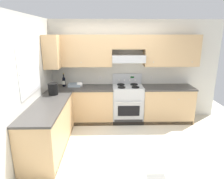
# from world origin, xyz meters

# --- Properties ---
(ground_plane) EXTENTS (7.04, 7.04, 0.00)m
(ground_plane) POSITION_xyz_m (0.00, 0.00, 0.00)
(ground_plane) COLOR beige
(wall_back) EXTENTS (4.68, 0.57, 2.55)m
(wall_back) POSITION_xyz_m (0.41, 1.53, 1.48)
(wall_back) COLOR silver
(wall_back) RESTS_ON ground_plane
(wall_left) EXTENTS (0.47, 4.00, 2.55)m
(wall_left) POSITION_xyz_m (-1.59, 0.23, 1.34)
(wall_left) COLOR silver
(wall_left) RESTS_ON ground_plane
(counter_back_run) EXTENTS (3.60, 0.65, 0.91)m
(counter_back_run) POSITION_xyz_m (0.22, 1.24, 0.45)
(counter_back_run) COLOR tan
(counter_back_run) RESTS_ON ground_plane
(counter_left_run) EXTENTS (0.63, 1.91, 0.91)m
(counter_left_run) POSITION_xyz_m (-1.24, -0.00, 0.45)
(counter_left_run) COLOR tan
(counter_left_run) RESTS_ON ground_plane
(stove) EXTENTS (0.76, 0.62, 1.20)m
(stove) POSITION_xyz_m (0.41, 1.25, 0.48)
(stove) COLOR #B7BABC
(stove) RESTS_ON ground_plane
(wine_bottle) EXTENTS (0.08, 0.08, 0.34)m
(wine_bottle) POSITION_xyz_m (-1.21, 1.35, 1.04)
(wine_bottle) COLOR black
(wine_bottle) RESTS_ON counter_back_run
(bowl) EXTENTS (0.31, 0.25, 0.07)m
(bowl) POSITION_xyz_m (-0.94, 1.35, 0.93)
(bowl) COLOR #9EADB7
(bowl) RESTS_ON counter_back_run
(bucket) EXTENTS (0.22, 0.22, 0.26)m
(bucket) POSITION_xyz_m (-1.30, 0.63, 1.04)
(bucket) COLOR black
(bucket) RESTS_ON counter_left_run
(paper_towel_roll) EXTENTS (0.13, 0.12, 0.12)m
(paper_towel_roll) POSITION_xyz_m (-0.80, 1.29, 0.97)
(paper_towel_roll) COLOR white
(paper_towel_roll) RESTS_ON counter_back_run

